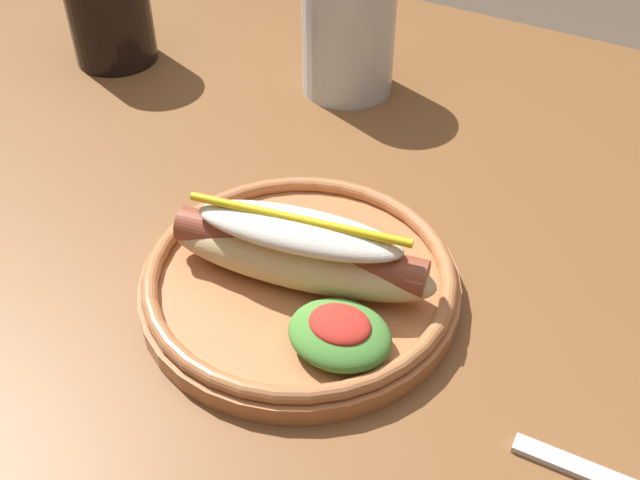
% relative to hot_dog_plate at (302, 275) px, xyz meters
% --- Properties ---
extents(dining_table, '(1.30, 0.89, 0.74)m').
position_rel_hot_dog_plate_xyz_m(dining_table, '(-0.04, 0.07, -0.12)').
color(dining_table, brown).
rests_on(dining_table, ground_plane).
extents(hot_dog_plate, '(0.23, 0.23, 0.08)m').
position_rel_hot_dog_plate_xyz_m(hot_dog_plate, '(0.00, 0.00, 0.00)').
color(hot_dog_plate, '#B77042').
rests_on(hot_dog_plate, dining_table).
extents(soda_cup, '(0.09, 0.09, 0.12)m').
position_rel_hot_dog_plate_xyz_m(soda_cup, '(-0.36, 0.22, 0.04)').
color(soda_cup, black).
rests_on(soda_cup, dining_table).
extents(water_cup, '(0.09, 0.09, 0.12)m').
position_rel_hot_dog_plate_xyz_m(water_cup, '(-0.11, 0.28, 0.04)').
color(water_cup, silver).
rests_on(water_cup, dining_table).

